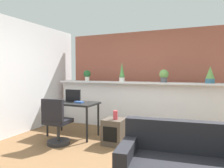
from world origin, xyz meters
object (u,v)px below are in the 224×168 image
at_px(potted_plant_0, 87,75).
at_px(tv_monitor, 73,96).
at_px(office_chair, 57,125).
at_px(vase_on_shelf, 115,115).
at_px(desk, 73,106).
at_px(side_cube_shelf, 114,132).
at_px(potted_plant_3, 210,75).
at_px(potted_plant_2, 164,75).
at_px(book_on_desk, 79,102).
at_px(potted_plant_1, 122,73).

relative_size(potted_plant_0, tv_monitor, 0.77).
relative_size(office_chair, vase_on_shelf, 5.41).
bearing_deg(tv_monitor, desk, -59.31).
bearing_deg(tv_monitor, office_chair, -82.68).
relative_size(desk, office_chair, 1.21).
height_order(potted_plant_0, side_cube_shelf, potted_plant_0).
xyz_separation_m(potted_plant_3, tv_monitor, (-2.80, -0.95, -0.46)).
distance_m(potted_plant_2, desk, 2.19).
distance_m(office_chair, book_on_desk, 0.70).
height_order(potted_plant_0, vase_on_shelf, potted_plant_0).
xyz_separation_m(desk, book_on_desk, (0.20, -0.05, 0.10)).
bearing_deg(potted_plant_3, potted_plant_2, 177.43).
bearing_deg(office_chair, side_cube_shelf, 25.18).
relative_size(potted_plant_3, book_on_desk, 2.09).
height_order(potted_plant_0, book_on_desk, potted_plant_0).
height_order(tv_monitor, side_cube_shelf, tv_monitor).
xyz_separation_m(potted_plant_1, vase_on_shelf, (0.33, -1.24, -0.79)).
relative_size(potted_plant_1, book_on_desk, 2.74).
bearing_deg(potted_plant_1, book_on_desk, -116.16).
height_order(office_chair, book_on_desk, office_chair).
height_order(potted_plant_3, vase_on_shelf, potted_plant_3).
bearing_deg(potted_plant_3, vase_on_shelf, -144.28).
distance_m(office_chair, vase_on_shelf, 1.15).
bearing_deg(side_cube_shelf, desk, 172.18).
relative_size(potted_plant_0, potted_plant_1, 0.61).
bearing_deg(potted_plant_0, potted_plant_3, -1.13).
bearing_deg(vase_on_shelf, potted_plant_1, 105.04).
bearing_deg(potted_plant_1, desk, -124.92).
relative_size(potted_plant_1, vase_on_shelf, 2.84).
height_order(potted_plant_2, tv_monitor, potted_plant_2).
bearing_deg(vase_on_shelf, potted_plant_2, 60.52).
xyz_separation_m(office_chair, side_cube_shelf, (1.00, 0.47, -0.14)).
bearing_deg(book_on_desk, potted_plant_0, 112.06).
xyz_separation_m(desk, tv_monitor, (-0.05, 0.08, 0.22)).
distance_m(potted_plant_0, desk, 1.31).
relative_size(potted_plant_0, book_on_desk, 1.67).
bearing_deg(book_on_desk, tv_monitor, 151.62).
height_order(tv_monitor, office_chair, tv_monitor).
relative_size(vase_on_shelf, book_on_desk, 0.97).
bearing_deg(potted_plant_1, office_chair, -112.76).
xyz_separation_m(potted_plant_2, office_chair, (-1.75, -1.69, -0.95)).
height_order(potted_plant_2, book_on_desk, potted_plant_2).
relative_size(potted_plant_1, desk, 0.43).
distance_m(desk, tv_monitor, 0.24).
height_order(tv_monitor, book_on_desk, tv_monitor).
height_order(desk, vase_on_shelf, desk).
bearing_deg(potted_plant_2, potted_plant_0, 179.55).
bearing_deg(vase_on_shelf, side_cube_shelf, 149.59).
distance_m(potted_plant_1, vase_on_shelf, 1.51).
relative_size(side_cube_shelf, vase_on_shelf, 2.97).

